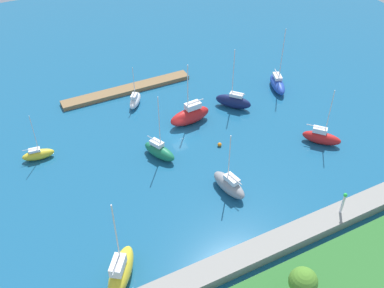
{
  "coord_description": "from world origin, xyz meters",
  "views": [
    {
      "loc": [
        26.23,
        56.41,
        48.26
      ],
      "look_at": [
        0.0,
        4.89,
        1.5
      ],
      "focal_mm": 41.16,
      "sensor_mm": 36.0,
      "label": 1
    }
  ],
  "objects_px": {
    "sailboat_red_inner_mooring": "(190,115)",
    "sailboat_blue_outer_mooring": "(277,83)",
    "sailboat_yellow_far_north": "(121,271)",
    "sailboat_navy_center_basin": "(233,101)",
    "sailboat_red_along_channel": "(321,137)",
    "harbor_beacon": "(343,202)",
    "sailboat_white_by_breakwater": "(135,100)",
    "sailboat_yellow_off_beacon": "(38,154)",
    "pier_dock": "(127,90)",
    "mooring_buoy_orange": "(220,145)",
    "sailboat_gray_near_pier": "(229,185)",
    "sailboat_green_west_end": "(159,151)",
    "park_tree_east": "(303,281)"
  },
  "relations": [
    {
      "from": "pier_dock",
      "to": "sailboat_green_west_end",
      "type": "relative_size",
      "value": 2.23
    },
    {
      "from": "sailboat_gray_near_pier",
      "to": "sailboat_white_by_breakwater",
      "type": "xyz_separation_m",
      "value": [
        4.15,
        -28.76,
        -0.32
      ]
    },
    {
      "from": "mooring_buoy_orange",
      "to": "pier_dock",
      "type": "bearing_deg",
      "value": -71.63
    },
    {
      "from": "pier_dock",
      "to": "sailboat_white_by_breakwater",
      "type": "distance_m",
      "value": 5.5
    },
    {
      "from": "harbor_beacon",
      "to": "sailboat_green_west_end",
      "type": "bearing_deg",
      "value": -54.69
    },
    {
      "from": "pier_dock",
      "to": "sailboat_yellow_off_beacon",
      "type": "relative_size",
      "value": 3.09
    },
    {
      "from": "harbor_beacon",
      "to": "sailboat_yellow_off_beacon",
      "type": "relative_size",
      "value": 0.43
    },
    {
      "from": "sailboat_blue_outer_mooring",
      "to": "sailboat_navy_center_basin",
      "type": "relative_size",
      "value": 1.09
    },
    {
      "from": "harbor_beacon",
      "to": "sailboat_yellow_far_north",
      "type": "bearing_deg",
      "value": -8.56
    },
    {
      "from": "sailboat_green_west_end",
      "to": "sailboat_yellow_off_beacon",
      "type": "distance_m",
      "value": 20.18
    },
    {
      "from": "sailboat_yellow_far_north",
      "to": "sailboat_navy_center_basin",
      "type": "distance_m",
      "value": 42.12
    },
    {
      "from": "sailboat_red_inner_mooring",
      "to": "park_tree_east",
      "type": "bearing_deg",
      "value": 77.64
    },
    {
      "from": "sailboat_white_by_breakwater",
      "to": "sailboat_gray_near_pier",
      "type": "bearing_deg",
      "value": -135.11
    },
    {
      "from": "sailboat_blue_outer_mooring",
      "to": "sailboat_yellow_off_beacon",
      "type": "distance_m",
      "value": 48.46
    },
    {
      "from": "mooring_buoy_orange",
      "to": "park_tree_east",
      "type": "bearing_deg",
      "value": 77.39
    },
    {
      "from": "sailboat_yellow_far_north",
      "to": "sailboat_white_by_breakwater",
      "type": "relative_size",
      "value": 1.62
    },
    {
      "from": "pier_dock",
      "to": "mooring_buoy_orange",
      "type": "bearing_deg",
      "value": 108.37
    },
    {
      "from": "sailboat_red_inner_mooring",
      "to": "sailboat_blue_outer_mooring",
      "type": "distance_m",
      "value": 21.47
    },
    {
      "from": "sailboat_yellow_off_beacon",
      "to": "harbor_beacon",
      "type": "bearing_deg",
      "value": -36.32
    },
    {
      "from": "sailboat_red_along_channel",
      "to": "sailboat_red_inner_mooring",
      "type": "bearing_deg",
      "value": -173.65
    },
    {
      "from": "sailboat_blue_outer_mooring",
      "to": "sailboat_yellow_off_beacon",
      "type": "bearing_deg",
      "value": -69.76
    },
    {
      "from": "sailboat_gray_near_pier",
      "to": "sailboat_yellow_off_beacon",
      "type": "xyz_separation_m",
      "value": [
        24.4,
        -21.0,
        -0.43
      ]
    },
    {
      "from": "sailboat_white_by_breakwater",
      "to": "sailboat_green_west_end",
      "type": "bearing_deg",
      "value": -150.41
    },
    {
      "from": "sailboat_red_inner_mooring",
      "to": "harbor_beacon",
      "type": "bearing_deg",
      "value": 100.69
    },
    {
      "from": "sailboat_gray_near_pier",
      "to": "sailboat_navy_center_basin",
      "type": "xyz_separation_m",
      "value": [
        -12.48,
        -19.37,
        0.05
      ]
    },
    {
      "from": "sailboat_red_inner_mooring",
      "to": "sailboat_blue_outer_mooring",
      "type": "xyz_separation_m",
      "value": [
        -21.32,
        -2.47,
        -0.43
      ]
    },
    {
      "from": "sailboat_yellow_off_beacon",
      "to": "sailboat_red_inner_mooring",
      "type": "bearing_deg",
      "value": 1.67
    },
    {
      "from": "sailboat_red_inner_mooring",
      "to": "sailboat_white_by_breakwater",
      "type": "distance_m",
      "value": 12.27
    },
    {
      "from": "sailboat_navy_center_basin",
      "to": "sailboat_yellow_off_beacon",
      "type": "relative_size",
      "value": 1.41
    },
    {
      "from": "park_tree_east",
      "to": "sailboat_blue_outer_mooring",
      "type": "height_order",
      "value": "sailboat_blue_outer_mooring"
    },
    {
      "from": "sailboat_red_inner_mooring",
      "to": "sailboat_gray_near_pier",
      "type": "xyz_separation_m",
      "value": [
        2.73,
        18.62,
        -0.32
      ]
    },
    {
      "from": "pier_dock",
      "to": "sailboat_yellow_off_beacon",
      "type": "bearing_deg",
      "value": 32.65
    },
    {
      "from": "sailboat_white_by_breakwater",
      "to": "sailboat_yellow_off_beacon",
      "type": "height_order",
      "value": "sailboat_yellow_off_beacon"
    },
    {
      "from": "park_tree_east",
      "to": "mooring_buoy_orange",
      "type": "xyz_separation_m",
      "value": [
        -6.83,
        -30.51,
        -4.65
      ]
    },
    {
      "from": "sailboat_yellow_far_north",
      "to": "sailboat_blue_outer_mooring",
      "type": "xyz_separation_m",
      "value": [
        -44.08,
        -28.5,
        -0.46
      ]
    },
    {
      "from": "sailboat_yellow_far_north",
      "to": "sailboat_navy_center_basin",
      "type": "height_order",
      "value": "sailboat_yellow_far_north"
    },
    {
      "from": "sailboat_white_by_breakwater",
      "to": "mooring_buoy_orange",
      "type": "bearing_deg",
      "value": -119.15
    },
    {
      "from": "sailboat_navy_center_basin",
      "to": "sailboat_red_along_channel",
      "type": "height_order",
      "value": "sailboat_navy_center_basin"
    },
    {
      "from": "sailboat_yellow_far_north",
      "to": "sailboat_white_by_breakwater",
      "type": "distance_m",
      "value": 39.51
    },
    {
      "from": "sailboat_yellow_far_north",
      "to": "sailboat_yellow_off_beacon",
      "type": "xyz_separation_m",
      "value": [
        4.38,
        -28.41,
        -0.79
      ]
    },
    {
      "from": "sailboat_blue_outer_mooring",
      "to": "sailboat_navy_center_basin",
      "type": "bearing_deg",
      "value": -61.44
    },
    {
      "from": "sailboat_green_west_end",
      "to": "park_tree_east",
      "type": "bearing_deg",
      "value": -17.84
    },
    {
      "from": "harbor_beacon",
      "to": "sailboat_red_along_channel",
      "type": "distance_m",
      "value": 17.81
    },
    {
      "from": "sailboat_blue_outer_mooring",
      "to": "sailboat_red_inner_mooring",
      "type": "bearing_deg",
      "value": -63.25
    },
    {
      "from": "sailboat_red_inner_mooring",
      "to": "sailboat_yellow_far_north",
      "type": "height_order",
      "value": "sailboat_yellow_far_north"
    },
    {
      "from": "sailboat_red_along_channel",
      "to": "harbor_beacon",
      "type": "bearing_deg",
      "value": -73.58
    },
    {
      "from": "sailboat_red_along_channel",
      "to": "sailboat_gray_near_pier",
      "type": "bearing_deg",
      "value": -123.75
    },
    {
      "from": "park_tree_east",
      "to": "sailboat_gray_near_pier",
      "type": "distance_m",
      "value": 20.84
    },
    {
      "from": "harbor_beacon",
      "to": "sailboat_white_by_breakwater",
      "type": "distance_m",
      "value": 43.68
    },
    {
      "from": "sailboat_yellow_far_north",
      "to": "sailboat_green_west_end",
      "type": "height_order",
      "value": "sailboat_yellow_far_north"
    }
  ]
}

